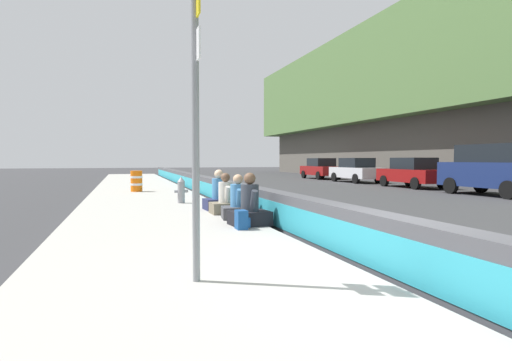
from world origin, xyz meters
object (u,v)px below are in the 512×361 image
object	(u,v)px
seated_person_far	(219,197)
seated_person_rear	(225,201)
backpack	(242,220)
parked_car_fourth	(412,172)
route_sign_post	(196,109)
seated_person_foreground	(250,209)
parked_car_third	(495,169)
parked_car_far	(321,168)
construction_barrel	(136,181)
seated_person_middle	(238,205)
parked_car_midline	(356,170)
fire_hydrant	(181,190)

from	to	relation	value
seated_person_far	seated_person_rear	bearing A→B (deg)	178.48
seated_person_rear	backpack	bearing A→B (deg)	174.16
parked_car_fourth	seated_person_far	bearing A→B (deg)	122.55
seated_person_far	backpack	distance (m)	3.63
route_sign_post	seated_person_foreground	bearing A→B (deg)	-24.70
backpack	seated_person_foreground	bearing A→B (deg)	-33.06
backpack	parked_car_fourth	xyz separation A→B (m)	(11.98, -13.40, 0.53)
parked_car_third	parked_car_far	distance (m)	17.30
backpack	parked_car_third	distance (m)	14.73
construction_barrel	parked_car_fourth	world-z (taller)	parked_car_fourth
seated_person_foreground	seated_person_middle	xyz separation A→B (m)	(1.09, -0.02, -0.02)
seated_person_far	parked_car_midline	size ratio (longest dim) A/B	0.26
seated_person_foreground	backpack	xyz separation A→B (m)	(-0.49, 0.32, -0.17)
seated_person_foreground	construction_barrel	distance (m)	11.31
route_sign_post	backpack	bearing A→B (deg)	-23.45
route_sign_post	parked_car_fourth	distance (m)	21.59
seated_person_foreground	parked_car_fourth	world-z (taller)	parked_car_fourth
seated_person_foreground	parked_car_fourth	size ratio (longest dim) A/B	0.26
seated_person_rear	parked_car_third	size ratio (longest dim) A/B	0.23
route_sign_post	seated_person_foreground	distance (m)	4.76
route_sign_post	fire_hydrant	xyz separation A→B (m)	(9.36, -1.02, -1.62)
seated_person_rear	parked_car_midline	bearing A→B (deg)	-40.43
backpack	parked_car_far	world-z (taller)	parked_car_far
parked_car_third	parked_car_midline	size ratio (longest dim) A/B	1.07
seated_person_middle	seated_person_foreground	bearing A→B (deg)	178.99
route_sign_post	fire_hydrant	size ratio (longest dim) A/B	4.09
route_sign_post	backpack	xyz separation A→B (m)	(3.55, -1.54, -1.88)
parked_car_fourth	parked_car_far	xyz separation A→B (m)	(11.58, 0.14, 0.00)
fire_hydrant	route_sign_post	bearing A→B (deg)	173.77
backpack	seated_person_middle	bearing A→B (deg)	-12.03
seated_person_middle	parked_car_third	world-z (taller)	parked_car_third
construction_barrel	seated_person_middle	bearing A→B (deg)	-167.95
route_sign_post	parked_car_third	bearing A→B (deg)	-56.55
route_sign_post	seated_person_foreground	size ratio (longest dim) A/B	3.06
seated_person_foreground	parked_car_midline	xyz separation A→B (m)	(17.34, -12.87, 0.36)
route_sign_post	seated_person_far	size ratio (longest dim) A/B	3.07
seated_person_middle	backpack	xyz separation A→B (m)	(-1.58, 0.34, -0.15)
seated_person_middle	fire_hydrant	bearing A→B (deg)	11.42
seated_person_far	construction_barrel	distance (m)	8.25
seated_person_foreground	parked_car_far	bearing A→B (deg)	-29.29
seated_person_rear	backpack	world-z (taller)	seated_person_rear
seated_person_middle	seated_person_rear	bearing A→B (deg)	3.35
route_sign_post	seated_person_foreground	xyz separation A→B (m)	(4.04, -1.86, -1.70)
seated_person_foreground	parked_car_midline	world-z (taller)	parked_car_midline
backpack	parked_car_fourth	distance (m)	17.98
construction_barrel	parked_car_fourth	bearing A→B (deg)	-88.56
backpack	parked_car_far	distance (m)	27.03
backpack	construction_barrel	size ratio (longest dim) A/B	0.42
fire_hydrant	seated_person_rear	bearing A→B (deg)	-165.87
fire_hydrant	construction_barrel	distance (m)	5.93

